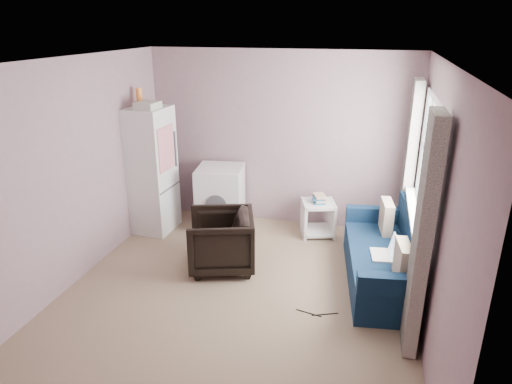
# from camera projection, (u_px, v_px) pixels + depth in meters

# --- Properties ---
(room) EXTENTS (3.84, 4.24, 2.54)m
(room) POSITION_uv_depth(u_px,v_px,m) (238.00, 188.00, 4.62)
(room) COLOR #887059
(room) RESTS_ON ground
(armchair) EXTENTS (0.91, 0.94, 0.78)m
(armchair) POSITION_uv_depth(u_px,v_px,m) (221.00, 238.00, 5.49)
(armchair) COLOR black
(armchair) RESTS_ON ground
(fridge) EXTENTS (0.65, 0.63, 2.01)m
(fridge) POSITION_uv_depth(u_px,v_px,m) (149.00, 169.00, 6.37)
(fridge) COLOR silver
(fridge) RESTS_ON ground
(washing_machine) EXTENTS (0.72, 0.72, 0.90)m
(washing_machine) POSITION_uv_depth(u_px,v_px,m) (221.00, 196.00, 6.60)
(washing_machine) COLOR silver
(washing_machine) RESTS_ON ground
(side_table) EXTENTS (0.55, 0.55, 0.60)m
(side_table) POSITION_uv_depth(u_px,v_px,m) (318.00, 216.00, 6.39)
(side_table) COLOR silver
(side_table) RESTS_ON ground
(sofa) EXTENTS (1.07, 1.94, 0.82)m
(sofa) POSITION_uv_depth(u_px,v_px,m) (392.00, 260.00, 5.18)
(sofa) COLOR #0E2643
(sofa) RESTS_ON ground
(window_dressing) EXTENTS (0.17, 2.62, 2.18)m
(window_dressing) POSITION_uv_depth(u_px,v_px,m) (415.00, 194.00, 4.88)
(window_dressing) COLOR white
(window_dressing) RESTS_ON ground
(floor_cables) EXTENTS (0.44, 0.12, 0.01)m
(floor_cables) POSITION_uv_depth(u_px,v_px,m) (317.00, 314.00, 4.71)
(floor_cables) COLOR black
(floor_cables) RESTS_ON ground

